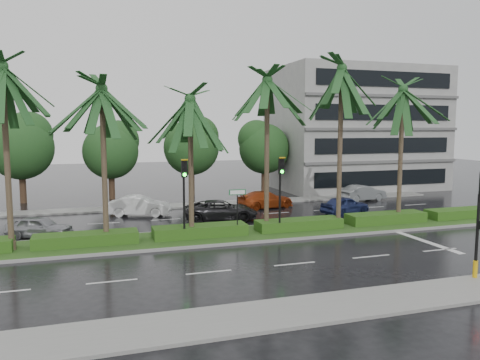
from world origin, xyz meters
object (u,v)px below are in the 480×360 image
object	(u,v)px
car_white	(140,206)
car_blue	(345,205)
car_red	(265,200)
signal_near	(480,220)
car_silver	(40,227)
car_grey	(363,193)
signal_median_left	(184,188)
street_sign	(237,201)
car_darkgrey	(221,210)

from	to	relation	value
car_white	car_blue	xyz separation A→B (m)	(14.00, -3.79, -0.06)
car_white	car_red	bearing A→B (deg)	-70.37
signal_near	car_blue	bearing A→B (deg)	80.24
car_silver	car_grey	size ratio (longest dim) A/B	0.87
signal_near	car_grey	bearing A→B (deg)	70.12
car_red	car_blue	bearing A→B (deg)	-143.10
car_silver	car_white	size ratio (longest dim) A/B	0.84
car_white	car_blue	bearing A→B (deg)	-87.40
signal_median_left	car_red	world-z (taller)	signal_median_left
signal_near	street_sign	bearing A→B (deg)	125.34
signal_median_left	signal_near	bearing A→B (deg)	-44.09
car_white	car_red	world-z (taller)	car_white
car_red	signal_median_left	bearing A→B (deg)	127.47
car_white	car_darkgrey	distance (m)	5.96
signal_median_left	car_darkgrey	bearing A→B (deg)	57.04
signal_near	street_sign	world-z (taller)	signal_near
signal_median_left	car_white	world-z (taller)	signal_median_left
car_darkgrey	signal_near	bearing A→B (deg)	-145.66
street_sign	car_white	size ratio (longest dim) A/B	0.61
car_blue	car_grey	distance (m)	6.59
car_white	street_sign	bearing A→B (deg)	-134.24
car_blue	car_silver	bearing A→B (deg)	78.62
signal_near	car_red	bearing A→B (deg)	96.12
car_red	car_white	bearing A→B (deg)	81.14
signal_median_left	car_red	size ratio (longest dim) A/B	0.97
car_red	car_grey	world-z (taller)	car_grey
car_silver	car_white	bearing A→B (deg)	-27.96
street_sign	car_silver	distance (m)	11.18
signal_near	car_white	xyz separation A→B (m)	(-11.50, 18.33, -1.80)
street_sign	car_silver	bearing A→B (deg)	161.47
car_darkgrey	car_red	xyz separation A→B (m)	(4.50, 3.55, -0.02)
signal_median_left	car_white	size ratio (longest dim) A/B	1.02
signal_near	car_grey	distance (m)	20.66
street_sign	car_darkgrey	xyz separation A→B (m)	(0.50, 5.22, -1.45)
car_silver	signal_median_left	bearing A→B (deg)	-93.69
street_sign	car_darkgrey	size ratio (longest dim) A/B	0.54
signal_near	car_silver	world-z (taller)	signal_near
car_silver	car_blue	xyz separation A→B (m)	(20.00, 1.15, 0.03)
car_silver	car_darkgrey	size ratio (longest dim) A/B	0.74
signal_median_left	car_darkgrey	distance (m)	6.84
car_white	car_darkgrey	size ratio (longest dim) A/B	0.88
car_grey	signal_median_left	bearing A→B (deg)	110.63
street_sign	signal_median_left	bearing A→B (deg)	-176.53
signal_near	car_white	distance (m)	21.71
signal_median_left	car_red	distance (m)	12.23
car_red	car_grey	distance (m)	9.03
car_red	car_grey	size ratio (longest dim) A/B	1.10
signal_near	car_darkgrey	distance (m)	16.53
signal_near	car_darkgrey	xyz separation A→B (m)	(-6.50, 15.09, -1.83)
signal_near	car_grey	world-z (taller)	signal_near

